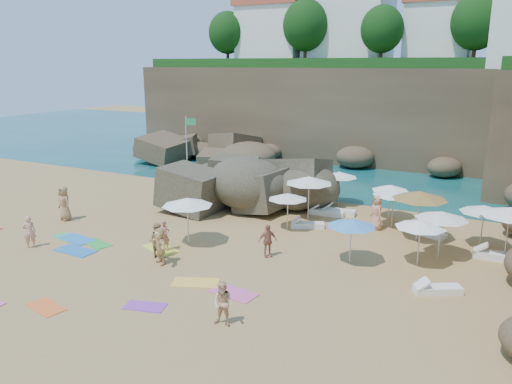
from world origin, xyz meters
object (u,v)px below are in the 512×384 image
at_px(lounger_0, 339,212).
at_px(flag_pole, 188,139).
at_px(person_stand_3, 267,241).
at_px(person_stand_6, 29,232).
at_px(parasol_1, 309,180).
at_px(parasol_0, 390,188).
at_px(person_stand_4, 377,212).
at_px(rock_outcrop, 251,209).
at_px(person_stand_1, 158,240).
at_px(parasol_2, 339,174).
at_px(person_stand_2, 206,185).
at_px(person_stand_5, 180,192).

bearing_deg(lounger_0, flag_pole, 157.46).
bearing_deg(person_stand_3, person_stand_6, 153.27).
xyz_separation_m(flag_pole, parasol_1, (11.99, -5.77, -0.68)).
xyz_separation_m(parasol_0, lounger_0, (-2.70, -0.59, -1.61)).
xyz_separation_m(person_stand_3, person_stand_4, (3.34, 6.02, 0.16)).
relative_size(person_stand_4, person_stand_6, 1.18).
height_order(rock_outcrop, person_stand_1, person_stand_1).
bearing_deg(parasol_1, parasol_2, 81.45).
relative_size(parasol_0, person_stand_4, 1.11).
relative_size(rock_outcrop, person_stand_2, 5.00).
xyz_separation_m(parasol_1, person_stand_2, (-7.63, 1.48, -1.47)).
height_order(parasol_2, lounger_0, parasol_2).
xyz_separation_m(parasol_2, person_stand_2, (-8.17, -2.10, -1.12)).
height_order(rock_outcrop, person_stand_6, person_stand_6).
bearing_deg(person_stand_6, parasol_0, 175.83).
xyz_separation_m(person_stand_2, person_stand_5, (-0.47, -2.19, -0.01)).
height_order(parasol_0, parasol_1, parasol_1).
xyz_separation_m(person_stand_1, person_stand_6, (-6.09, -1.79, -0.02)).
bearing_deg(lounger_0, parasol_2, 104.23).
bearing_deg(person_stand_2, person_stand_4, -176.07).
bearing_deg(person_stand_1, parasol_1, -102.87).
distance_m(rock_outcrop, person_stand_2, 4.09).
xyz_separation_m(person_stand_3, person_stand_5, (-8.54, 5.27, 0.01)).
bearing_deg(person_stand_5, rock_outcrop, 7.41).
distance_m(person_stand_4, person_stand_5, 11.91).
distance_m(rock_outcrop, person_stand_5, 4.51).
distance_m(flag_pole, person_stand_4, 16.90).
height_order(parasol_1, person_stand_2, parasol_1).
bearing_deg(person_stand_2, parasol_2, -154.45).
distance_m(parasol_2, person_stand_5, 9.71).
distance_m(flag_pole, person_stand_3, 17.24).
distance_m(flag_pole, person_stand_6, 16.13).
bearing_deg(person_stand_6, person_stand_3, 155.78).
height_order(lounger_0, person_stand_6, person_stand_6).
relative_size(parasol_1, person_stand_2, 1.68).
bearing_deg(parasol_2, person_stand_4, -47.54).
bearing_deg(person_stand_5, lounger_0, 7.92).
xyz_separation_m(lounger_0, person_stand_5, (-9.32, -2.36, 0.61)).
distance_m(person_stand_1, person_stand_2, 10.48).
bearing_deg(rock_outcrop, person_stand_3, -56.29).
height_order(rock_outcrop, lounger_0, rock_outcrop).
relative_size(parasol_2, person_stand_1, 1.37).
bearing_deg(parasol_0, lounger_0, -167.74).
bearing_deg(person_stand_1, person_stand_2, -56.83).
height_order(parasol_0, person_stand_3, parasol_0).
xyz_separation_m(person_stand_4, person_stand_6, (-13.72, -10.12, -0.14)).
bearing_deg(lounger_0, parasol_1, -131.83).
bearing_deg(parasol_2, parasol_1, -98.55).
bearing_deg(parasol_2, flag_pole, 170.09).
height_order(person_stand_1, person_stand_4, person_stand_4).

